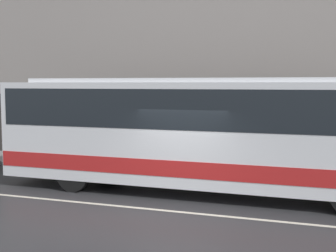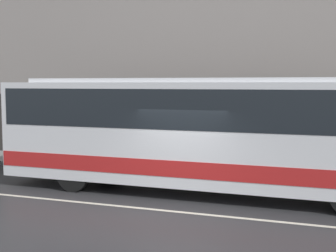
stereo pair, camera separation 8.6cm
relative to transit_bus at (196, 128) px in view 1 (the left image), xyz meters
name	(u,v)px [view 1 (the left image)]	position (x,y,z in m)	size (l,w,h in m)	color
ground_plane	(170,211)	(-0.02, -2.20, -1.89)	(60.00, 60.00, 0.00)	#2D2D30
sidewalk	(219,171)	(-0.02, 3.02, -1.81)	(60.00, 2.44, 0.14)	gray
building_facade	(229,28)	(-0.02, 4.38, 3.38)	(60.00, 0.35, 10.92)	gray
lane_stripe	(170,211)	(-0.02, -2.20, -1.88)	(54.00, 0.14, 0.01)	beige
transit_bus	(196,128)	(0.00, 0.00, 0.00)	(11.68, 2.60, 3.35)	silver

